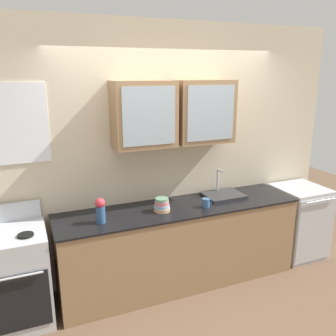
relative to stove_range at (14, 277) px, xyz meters
name	(u,v)px	position (x,y,z in m)	size (l,w,h in m)	color
ground_plane	(180,280)	(1.67, 0.00, -0.45)	(10.00, 10.00, 0.00)	brown
back_wall_unit	(168,146)	(1.67, 0.33, 1.03)	(4.11, 0.42, 2.78)	beige
counter	(180,244)	(1.67, 0.00, -0.01)	(2.62, 0.64, 0.89)	#93704C
stove_range	(14,277)	(0.00, 0.00, 0.00)	(0.62, 0.65, 1.07)	silver
sink_faucet	(223,194)	(2.26, 0.10, 0.46)	(0.43, 0.35, 0.29)	#2D2D30
bowl_stack	(162,205)	(1.45, -0.04, 0.50)	(0.17, 0.17, 0.14)	#E0AD7F
vase	(100,210)	(0.81, -0.08, 0.57)	(0.09, 0.09, 0.24)	#33598C
cup_near_sink	(206,203)	(1.92, -0.11, 0.49)	(0.12, 0.08, 0.09)	#38608C
dishwasher	(298,221)	(3.32, 0.00, -0.01)	(0.57, 0.63, 0.89)	silver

